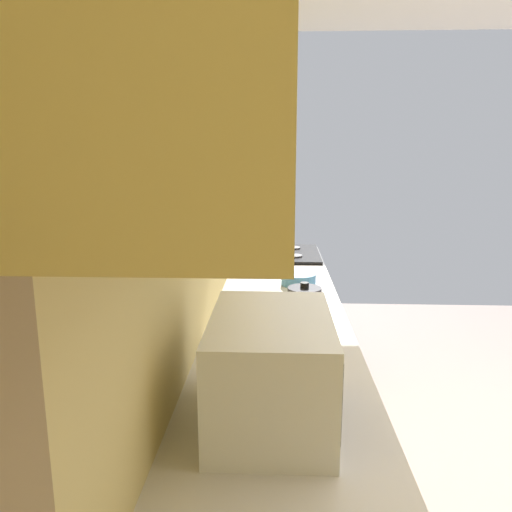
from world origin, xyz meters
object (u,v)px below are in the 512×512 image
Objects in this scene: bowl at (299,279)px; oven_range at (278,312)px; microwave at (272,369)px; kettle at (304,304)px.

oven_range is at bearing 7.70° from bowl.
microwave reaches higher than kettle.
kettle is (-0.60, -0.00, 0.04)m from bowl.
oven_range is 2.37m from microwave.
bowl is 0.94× the size of kettle.
oven_range reaches higher than bowl.
microwave is 0.87m from kettle.
microwave is 2.51× the size of bowl.
kettle reaches higher than bowl.
microwave is at bearing 170.84° from kettle.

